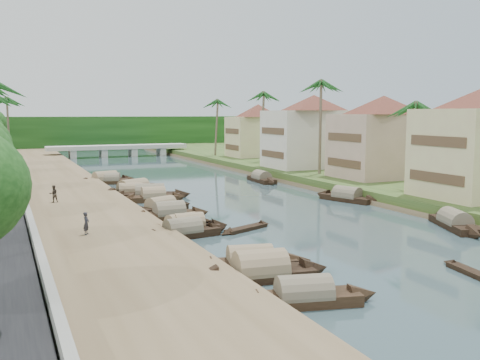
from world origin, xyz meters
name	(u,v)px	position (x,y,z in m)	size (l,w,h in m)	color
ground	(295,221)	(0.00, 0.00, 0.00)	(220.00, 220.00, 0.00)	#32464B
left_bank	(64,195)	(-16.00, 20.00, 0.40)	(10.00, 180.00, 0.80)	brown
right_bank	(345,177)	(19.00, 20.00, 0.60)	(16.00, 180.00, 1.20)	#2C441B
retaining_wall	(20,188)	(-20.20, 20.00, 1.35)	(0.40, 180.00, 1.10)	gray
treeline	(95,133)	(0.00, 100.00, 4.00)	(120.00, 14.00, 8.00)	#11340E
bridge	(118,148)	(0.00, 72.00, 1.72)	(28.00, 4.00, 2.40)	#ADAFA3
building_mid	(383,136)	(19.99, 14.00, 6.13)	(14.11, 14.11, 9.70)	tan
building_far	(313,130)	(18.99, 28.00, 6.38)	(15.59, 15.59, 10.20)	silver
building_distant	(258,130)	(19.99, 48.00, 5.88)	(12.62, 12.62, 9.20)	beige
sampan_0	(304,296)	(-9.30, -16.92, 0.41)	(7.50, 3.17, 1.98)	black
sampan_1	(261,272)	(-9.45, -12.69, 0.42)	(8.20, 2.90, 2.37)	black
sampan_2	(250,262)	(-9.16, -10.76, 0.41)	(7.59, 3.20, 2.00)	black
sampan_3	(183,232)	(-10.20, -1.70, 0.41)	(7.50, 2.47, 2.01)	black
sampan_4	(182,226)	(-9.67, 0.13, 0.41)	(6.75, 2.99, 1.92)	black
sampan_5	(189,227)	(-9.24, -0.22, 0.41)	(6.39, 2.02, 2.05)	black
sampan_6	(169,214)	(-9.12, 5.25, 0.41)	(7.22, 1.92, 2.17)	black
sampan_7	(161,208)	(-8.93, 8.53, 0.41)	(7.30, 4.33, 1.99)	black
sampan_8	(154,197)	(-7.98, 14.63, 0.41)	(6.88, 2.26, 2.11)	black
sampan_9	(150,194)	(-7.79, 16.77, 0.42)	(8.90, 3.94, 2.21)	black
sampan_10	(131,192)	(-9.31, 18.90, 0.41)	(7.42, 2.86, 2.03)	black
sampan_11	(134,191)	(-8.77, 20.02, 0.42)	(8.97, 5.45, 2.52)	black
sampan_12	(109,181)	(-9.57, 30.15, 0.41)	(8.00, 3.88, 1.93)	black
sampan_13	(105,180)	(-9.92, 30.70, 0.42)	(8.55, 3.87, 2.29)	black
sampan_14	(455,223)	(9.93, -7.29, 0.41)	(4.73, 8.53, 2.09)	black
sampan_15	(347,197)	(9.96, 6.77, 0.41)	(4.19, 8.13, 2.16)	black
sampan_16	(262,179)	(8.87, 24.11, 0.41)	(2.16, 8.60, 2.09)	black
canoe_0	(474,274)	(1.47, -16.88, 0.10)	(1.56, 5.44, 0.71)	black
canoe_1	(246,229)	(-5.10, -1.38, 0.10)	(5.34, 2.93, 0.88)	black
canoe_2	(116,191)	(-10.07, 23.08, 0.10)	(4.84, 1.82, 0.70)	black
palm_1	(413,106)	(16.00, 4.63, 9.55)	(3.20, 3.20, 10.09)	brown
palm_2	(321,84)	(15.00, 19.93, 12.42)	(3.20, 3.20, 13.07)	brown
palm_3	(262,95)	(16.00, 38.48, 11.70)	(3.20, 3.20, 12.32)	brown
palm_7	(215,102)	(14.00, 53.32, 10.86)	(3.20, 3.20, 11.45)	brown
palm_8	(7,100)	(-20.50, 60.33, 11.04)	(3.20, 3.20, 11.42)	brown
tree_6	(338,127)	(24.00, 29.25, 6.74)	(4.28, 4.28, 7.42)	#4D3D2C
person_near	(86,223)	(-16.83, -1.51, 1.56)	(0.55, 0.36, 1.52)	#27272F
person_far	(54,194)	(-17.63, 13.03, 1.58)	(0.76, 0.59, 1.57)	#352D25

